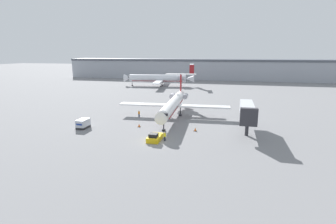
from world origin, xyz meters
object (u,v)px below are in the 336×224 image
at_px(traffic_cone_left, 139,125).
at_px(pushback_tug, 155,137).
at_px(airplane_main, 174,103).
at_px(jet_bridge, 247,111).
at_px(worker_near_tug, 165,136).
at_px(worker_by_wing, 139,114).
at_px(airplane_parked_far_left, 159,78).
at_px(luggage_cart, 83,124).
at_px(traffic_cone_right, 195,129).

bearing_deg(traffic_cone_left, pushback_tug, -53.34).
xyz_separation_m(airplane_main, jet_bridge, (17.64, -9.76, 0.98)).
height_order(airplane_main, worker_near_tug, airplane_main).
xyz_separation_m(worker_by_wing, traffic_cone_left, (3.10, -8.64, -0.53)).
distance_m(airplane_main, jet_bridge, 20.18).
bearing_deg(worker_by_wing, airplane_main, 17.71).
height_order(worker_by_wing, jet_bridge, jet_bridge).
bearing_deg(traffic_cone_left, airplane_parked_far_left, 101.71).
height_order(luggage_cart, airplane_parked_far_left, airplane_parked_far_left).
relative_size(airplane_main, worker_by_wing, 18.84).
distance_m(worker_by_wing, traffic_cone_right, 18.06).
height_order(traffic_cone_left, airplane_parked_far_left, airplane_parked_far_left).
bearing_deg(jet_bridge, airplane_parked_far_left, 118.53).
height_order(airplane_main, worker_by_wing, airplane_main).
xyz_separation_m(luggage_cart, traffic_cone_right, (24.24, 3.58, -0.64)).
height_order(airplane_main, pushback_tug, airplane_main).
relative_size(worker_near_tug, worker_by_wing, 1.06).
bearing_deg(jet_bridge, luggage_cart, -171.13).
bearing_deg(traffic_cone_right, pushback_tug, -130.06).
bearing_deg(jet_bridge, worker_near_tug, -147.84).
distance_m(pushback_tug, airplane_parked_far_left, 81.90).
xyz_separation_m(pushback_tug, luggage_cart, (-17.63, 4.28, 0.42)).
height_order(worker_by_wing, traffic_cone_left, worker_by_wing).
bearing_deg(airplane_main, worker_near_tug, -82.57).
xyz_separation_m(airplane_main, worker_by_wing, (-8.49, -2.71, -2.60)).
distance_m(traffic_cone_left, traffic_cone_right, 12.63).
height_order(airplane_main, traffic_cone_right, airplane_main).
bearing_deg(worker_near_tug, traffic_cone_left, 134.99).
bearing_deg(airplane_main, luggage_cart, -138.28).
height_order(traffic_cone_left, traffic_cone_right, traffic_cone_right).
bearing_deg(pushback_tug, traffic_cone_left, 126.66).
distance_m(worker_near_tug, traffic_cone_right, 9.03).
xyz_separation_m(worker_near_tug, airplane_parked_far_left, (-22.64, 78.98, 2.87)).
distance_m(airplane_main, traffic_cone_left, 12.96).
xyz_separation_m(pushback_tug, airplane_parked_far_left, (-20.75, 79.16, 3.21)).
xyz_separation_m(airplane_parked_far_left, jet_bridge, (37.77, -69.48, 0.65)).
relative_size(pushback_tug, luggage_cart, 1.36).
height_order(airplane_main, airplane_parked_far_left, airplane_parked_far_left).
relative_size(airplane_parked_far_left, jet_bridge, 2.78).
bearing_deg(worker_by_wing, traffic_cone_right, -29.44).
relative_size(pushback_tug, worker_near_tug, 2.45).
height_order(airplane_main, luggage_cart, airplane_main).
height_order(pushback_tug, jet_bridge, jet_bridge).
bearing_deg(airplane_parked_far_left, airplane_main, -71.37).
relative_size(airplane_main, traffic_cone_left, 44.18).
bearing_deg(luggage_cart, worker_near_tug, -11.87).
relative_size(airplane_main, luggage_cart, 9.89).
relative_size(worker_by_wing, airplane_parked_far_left, 0.05).
bearing_deg(worker_by_wing, pushback_tug, -61.42).
distance_m(luggage_cart, jet_bridge, 35.23).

